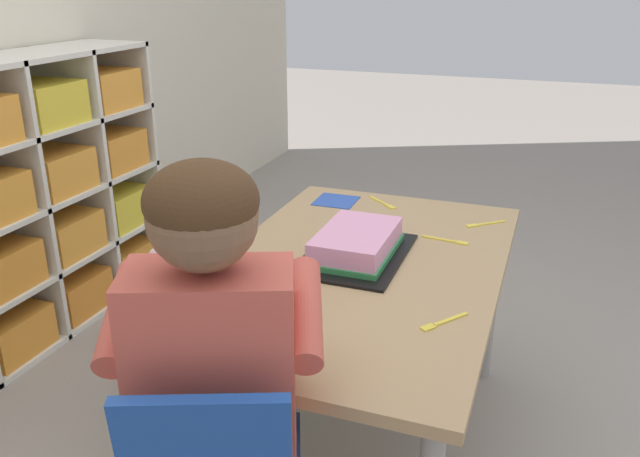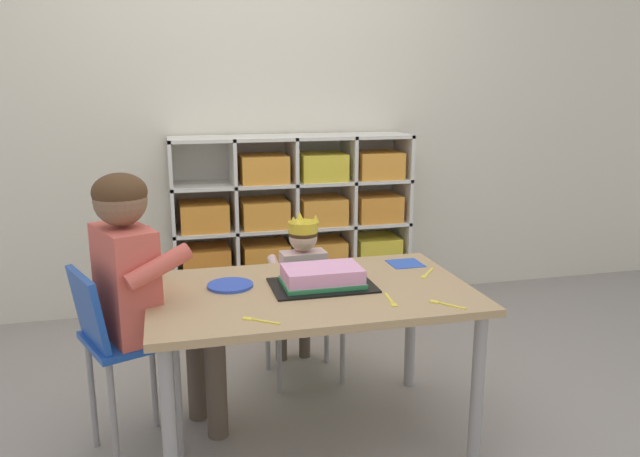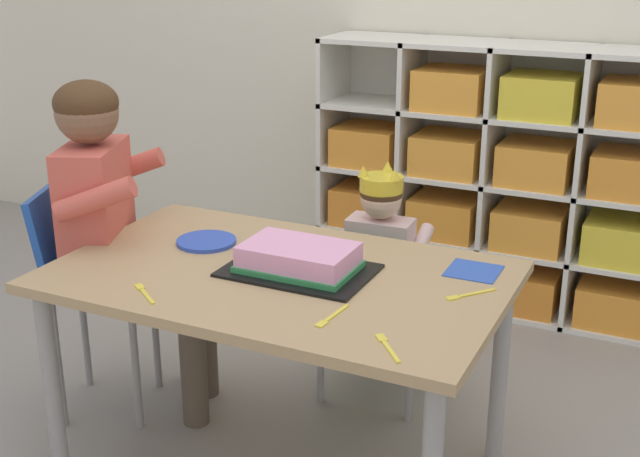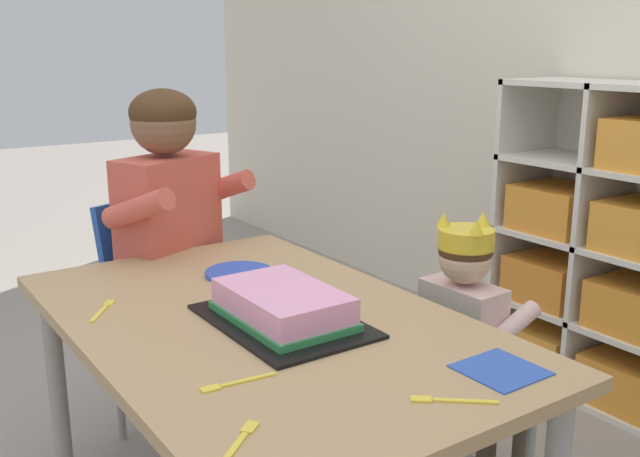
% 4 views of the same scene
% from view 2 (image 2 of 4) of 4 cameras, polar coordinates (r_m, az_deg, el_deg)
% --- Properties ---
extents(ground, '(16.00, 16.00, 0.00)m').
position_cam_2_polar(ground, '(2.66, -0.78, -18.61)').
color(ground, gray).
extents(classroom_back_wall, '(6.60, 0.10, 2.89)m').
position_cam_2_polar(classroom_back_wall, '(3.90, -6.72, 13.83)').
color(classroom_back_wall, beige).
rests_on(classroom_back_wall, ground).
extents(storage_cubby_shelf, '(1.45, 0.34, 1.10)m').
position_cam_2_polar(storage_cubby_shelf, '(3.82, -2.22, -0.34)').
color(storage_cubby_shelf, silver).
rests_on(storage_cubby_shelf, ground).
extents(activity_table, '(1.23, 0.76, 0.63)m').
position_cam_2_polar(activity_table, '(2.41, -0.82, -7.15)').
color(activity_table, tan).
rests_on(activity_table, ground).
extents(classroom_chair_blue, '(0.38, 0.35, 0.61)m').
position_cam_2_polar(classroom_chair_blue, '(2.92, -1.19, -7.55)').
color(classroom_chair_blue, '#238451').
rests_on(classroom_chair_blue, ground).
extents(child_with_crown, '(0.30, 0.31, 0.81)m').
position_cam_2_polar(child_with_crown, '(2.97, -1.77, -4.36)').
color(child_with_crown, beige).
rests_on(child_with_crown, ground).
extents(classroom_chair_adult_side, '(0.42, 0.41, 0.75)m').
position_cam_2_polar(classroom_chair_adult_side, '(2.44, -18.22, -9.79)').
color(classroom_chair_adult_side, '#1E4CA8').
rests_on(classroom_chair_adult_side, ground).
extents(adult_helper_seated, '(0.49, 0.47, 1.09)m').
position_cam_2_polar(adult_helper_seated, '(2.40, -15.97, -4.60)').
color(adult_helper_seated, '#D15647').
rests_on(adult_helper_seated, ground).
extents(birthday_cake_on_tray, '(0.40, 0.27, 0.08)m').
position_cam_2_polar(birthday_cake_on_tray, '(2.41, 0.20, -4.61)').
color(birthday_cake_on_tray, black).
rests_on(birthday_cake_on_tray, activity_table).
extents(paper_plate_stack, '(0.18, 0.18, 0.01)m').
position_cam_2_polar(paper_plate_stack, '(2.43, -8.30, -5.22)').
color(paper_plate_stack, blue).
rests_on(paper_plate_stack, activity_table).
extents(paper_napkin_square, '(0.14, 0.14, 0.00)m').
position_cam_2_polar(paper_napkin_square, '(2.73, 7.87, -3.22)').
color(paper_napkin_square, '#3356B7').
rests_on(paper_napkin_square, activity_table).
extents(fork_by_napkin, '(0.10, 0.12, 0.00)m').
position_cam_2_polar(fork_by_napkin, '(2.27, 11.47, -6.86)').
color(fork_by_napkin, yellow).
rests_on(fork_by_napkin, activity_table).
extents(fork_at_table_front_edge, '(0.03, 0.14, 0.00)m').
position_cam_2_polar(fork_at_table_front_edge, '(2.27, 6.56, -6.64)').
color(fork_at_table_front_edge, yellow).
rests_on(fork_at_table_front_edge, activity_table).
extents(fork_near_cake_tray, '(0.12, 0.09, 0.00)m').
position_cam_2_polar(fork_near_cake_tray, '(2.09, -5.69, -8.44)').
color(fork_near_cake_tray, yellow).
rests_on(fork_near_cake_tray, activity_table).
extents(fork_beside_plate_stack, '(0.11, 0.12, 0.00)m').
position_cam_2_polar(fork_beside_plate_stack, '(2.60, 9.86, -4.14)').
color(fork_beside_plate_stack, yellow).
rests_on(fork_beside_plate_stack, activity_table).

